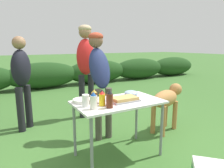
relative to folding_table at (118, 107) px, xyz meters
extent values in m
plane|color=#3D6B2D|center=(0.00, 0.00, -0.66)|extent=(60.00, 60.00, 0.00)
ellipsoid|color=#1E4219|center=(0.00, 4.82, -0.23)|extent=(2.40, 0.90, 0.87)
ellipsoid|color=#1E4219|center=(2.00, 4.82, -0.23)|extent=(2.40, 0.90, 0.87)
ellipsoid|color=#1E4219|center=(4.00, 4.82, -0.23)|extent=(2.40, 0.90, 0.87)
ellipsoid|color=#1E4219|center=(6.00, 4.82, -0.23)|extent=(2.40, 0.90, 0.87)
cube|color=silver|center=(0.00, 0.00, 0.06)|extent=(1.10, 0.64, 0.02)
cylinder|color=gray|center=(-0.49, -0.27, -0.31)|extent=(0.04, 0.04, 0.71)
cylinder|color=gray|center=(0.49, -0.27, -0.31)|extent=(0.04, 0.04, 0.71)
cylinder|color=gray|center=(-0.49, 0.27, -0.31)|extent=(0.04, 0.04, 0.71)
cylinder|color=gray|center=(0.49, 0.27, -0.31)|extent=(0.04, 0.04, 0.71)
cube|color=#9E9EA3|center=(0.06, -0.04, 0.09)|extent=(0.36, 0.22, 0.02)
cube|color=tan|center=(0.06, -0.04, 0.11)|extent=(0.32, 0.19, 0.04)
cylinder|color=white|center=(-0.41, 0.18, 0.10)|extent=(0.23, 0.23, 0.04)
ellipsoid|color=#99B2CC|center=(0.32, 0.18, 0.11)|extent=(0.19, 0.19, 0.06)
cylinder|color=white|center=(-0.44, -0.01, 0.15)|extent=(0.08, 0.08, 0.14)
cylinder|color=red|center=(-0.19, -0.10, 0.14)|extent=(0.07, 0.07, 0.14)
cone|color=white|center=(-0.19, -0.10, 0.23)|extent=(0.06, 0.06, 0.04)
cylinder|color=#562314|center=(-0.23, -0.18, 0.16)|extent=(0.07, 0.07, 0.16)
cone|color=black|center=(-0.23, -0.18, 0.26)|extent=(0.06, 0.06, 0.04)
cylinder|color=silver|center=(-0.40, -0.13, 0.15)|extent=(0.08, 0.08, 0.15)
cone|color=#194793|center=(-0.40, -0.13, 0.25)|extent=(0.07, 0.07, 0.04)
cylinder|color=#CC4214|center=(-0.21, 0.02, 0.14)|extent=(0.06, 0.06, 0.13)
cone|color=black|center=(-0.21, 0.02, 0.23)|extent=(0.05, 0.05, 0.04)
cylinder|color=yellow|center=(-0.26, -0.07, 0.14)|extent=(0.07, 0.07, 0.13)
cone|color=red|center=(-0.26, -0.07, 0.23)|extent=(0.06, 0.06, 0.04)
cylinder|color=brown|center=(-0.30, 0.05, 0.14)|extent=(0.07, 0.07, 0.14)
cone|color=gold|center=(-0.30, 0.05, 0.23)|extent=(0.06, 0.06, 0.04)
cylinder|color=#4C473D|center=(-0.03, 0.53, -0.27)|extent=(0.10, 0.10, 0.79)
cylinder|color=#4C473D|center=(0.15, 0.53, -0.27)|extent=(0.10, 0.10, 0.79)
ellipsoid|color=navy|center=(0.06, 0.65, 0.42)|extent=(0.32, 0.45, 0.68)
sphere|color=brown|center=(0.06, 0.77, 0.83)|extent=(0.22, 0.22, 0.22)
ellipsoid|color=#993823|center=(0.06, 0.77, 0.89)|extent=(0.23, 0.23, 0.13)
cylinder|color=black|center=(-1.01, 1.44, -0.29)|extent=(0.12, 0.12, 0.75)
cylinder|color=black|center=(-0.88, 1.58, -0.29)|extent=(0.12, 0.12, 0.75)
ellipsoid|color=black|center=(-0.94, 1.51, 0.39)|extent=(0.44, 0.44, 0.61)
sphere|color=#936B4C|center=(-0.94, 1.51, 0.80)|extent=(0.21, 0.21, 0.21)
cylinder|color=black|center=(0.11, 1.56, -0.23)|extent=(0.12, 0.12, 0.86)
cylinder|color=black|center=(0.31, 1.57, -0.23)|extent=(0.12, 0.12, 0.86)
ellipsoid|color=red|center=(0.21, 1.57, 0.54)|extent=(0.38, 0.28, 0.69)
sphere|color=#936B4C|center=(0.21, 1.57, 1.00)|extent=(0.24, 0.24, 0.24)
ellipsoid|color=tan|center=(0.21, 1.57, 1.07)|extent=(0.25, 0.25, 0.14)
cylinder|color=#B27A42|center=(0.85, 0.30, -0.42)|extent=(0.08, 0.08, 0.49)
cylinder|color=#B27A42|center=(0.91, 0.13, -0.42)|extent=(0.08, 0.08, 0.49)
cylinder|color=#B27A42|center=(1.24, 0.42, -0.42)|extent=(0.08, 0.08, 0.49)
cylinder|color=#B27A42|center=(1.29, 0.25, -0.42)|extent=(0.08, 0.08, 0.49)
ellipsoid|color=#B27A42|center=(1.07, 0.28, -0.10)|extent=(0.68, 0.45, 0.27)
sphere|color=#B27A42|center=(1.42, 0.39, 0.00)|extent=(0.21, 0.21, 0.21)
cone|color=#B27A42|center=(1.50, 0.41, 0.02)|extent=(0.19, 0.15, 0.15)
cylinder|color=#B27A42|center=(0.74, 0.17, -0.09)|extent=(0.20, 0.10, 0.11)
camera|label=1|loc=(-1.25, -2.05, 0.76)|focal=32.00mm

